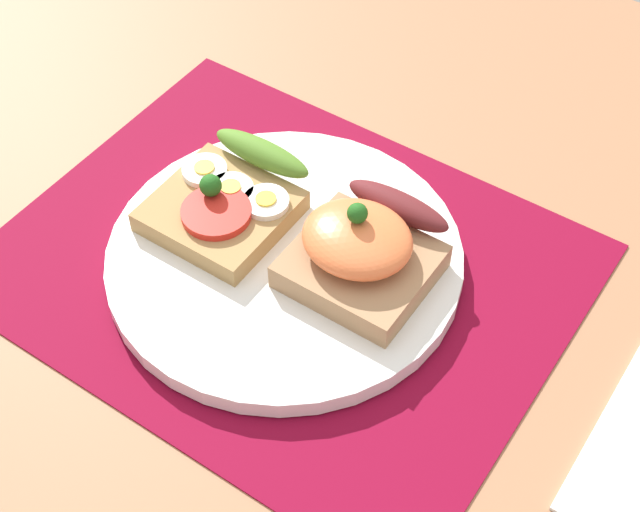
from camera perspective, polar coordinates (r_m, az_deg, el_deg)
The scene contains 5 objects.
ground_plane at distance 68.62cm, azimuth -2.08°, elevation -1.54°, with size 120.00×90.00×3.20cm, color #9F6B49.
placemat at distance 67.27cm, azimuth -2.12°, elevation -0.60°, with size 39.04×31.11×0.30cm, color maroon.
plate at distance 66.63cm, azimuth -2.14°, elevation -0.13°, with size 25.07×25.07×1.39cm, color white.
sandwich_egg_tomato at distance 68.04cm, azimuth -5.52°, elevation 3.46°, with size 9.29×10.51×3.86cm.
sandwich_salmon at distance 63.46cm, azimuth 2.61°, elevation 0.44°, with size 9.27×10.05×5.94cm.
Camera 1 is at (26.32, -34.46, 51.58)cm, focal length 53.10 mm.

